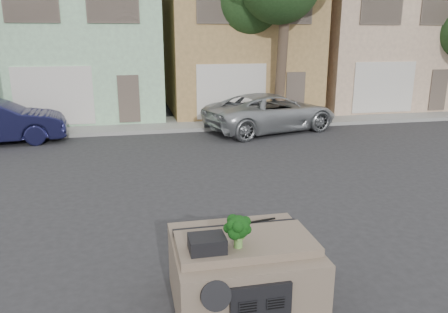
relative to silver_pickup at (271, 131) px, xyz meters
name	(u,v)px	position (x,y,z in m)	size (l,w,h in m)	color
ground_plane	(207,222)	(-4.21, -8.60, 0.00)	(120.00, 120.00, 0.00)	#303033
sidewalk	(166,124)	(-4.21, 1.90, 0.07)	(40.00, 3.00, 0.15)	gray
townhouse_mint	(85,37)	(-7.71, 5.90, 3.77)	(7.20, 8.20, 7.55)	#A3D6A9
townhouse_tan	(234,37)	(-0.21, 5.90, 3.77)	(7.20, 8.20, 7.55)	#AB854F
townhouse_beige	(365,37)	(7.29, 5.90, 3.77)	(7.20, 8.20, 7.55)	#CFAC8E
silver_pickup	(271,131)	(0.00, 0.00, 0.00)	(2.60, 5.64, 1.57)	#A9ADB1
tree_near	(283,26)	(0.79, 1.20, 4.25)	(4.40, 4.00, 8.50)	#1F3C1A
car_dashboard	(243,270)	(-4.21, -11.60, 0.56)	(2.00, 1.80, 1.12)	#776554
instrument_hump	(207,243)	(-4.79, -11.95, 1.22)	(0.48, 0.38, 0.20)	black
wiper_arm	(255,222)	(-3.93, -11.22, 1.13)	(0.70, 0.03, 0.02)	black
broccoli	(238,231)	(-4.37, -11.94, 1.35)	(0.38, 0.38, 0.46)	black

